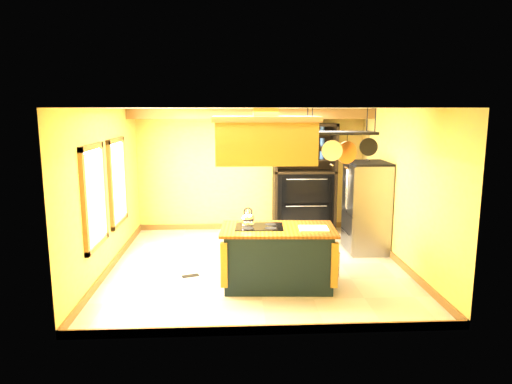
{
  "coord_description": "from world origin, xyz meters",
  "views": [
    {
      "loc": [
        -0.4,
        -7.59,
        2.68
      ],
      "look_at": [
        0.0,
        0.3,
        1.25
      ],
      "focal_mm": 32.0,
      "sensor_mm": 36.0,
      "label": 1
    }
  ],
  "objects": [
    {
      "name": "window_far",
      "position": [
        -2.47,
        0.6,
        1.4
      ],
      "size": [
        0.06,
        1.06,
        1.56
      ],
      "color": "brown",
      "rests_on": "wall_left"
    },
    {
      "name": "floor",
      "position": [
        0.0,
        0.0,
        0.0
      ],
      "size": [
        5.0,
        5.0,
        0.0
      ],
      "primitive_type": "plane",
      "color": "beige",
      "rests_on": "ground"
    },
    {
      "name": "wall_back",
      "position": [
        0.0,
        2.5,
        1.35
      ],
      "size": [
        5.0,
        0.02,
        2.7
      ],
      "primitive_type": "cube",
      "color": "#E9B055",
      "rests_on": "floor"
    },
    {
      "name": "floor_register",
      "position": [
        -1.11,
        -0.47,
        0.01
      ],
      "size": [
        0.3,
        0.21,
        0.01
      ],
      "primitive_type": "cube",
      "rotation": [
        0.0,
        0.0,
        0.34
      ],
      "color": "black",
      "rests_on": "floor"
    },
    {
      "name": "hutch",
      "position": [
        1.16,
        2.24,
        0.91
      ],
      "size": [
        1.35,
        0.61,
        2.39
      ],
      "color": "black",
      "rests_on": "floor"
    },
    {
      "name": "range_hood",
      "position": [
        0.07,
        -0.94,
        2.26
      ],
      "size": [
        1.52,
        0.86,
        0.8
      ],
      "color": "#A48129",
      "rests_on": "ceiling"
    },
    {
      "name": "ceiling",
      "position": [
        0.0,
        0.0,
        2.7
      ],
      "size": [
        5.0,
        5.0,
        0.0
      ],
      "primitive_type": "plane",
      "rotation": [
        3.14,
        0.0,
        0.0
      ],
      "color": "white",
      "rests_on": "wall_back"
    },
    {
      "name": "window_near",
      "position": [
        -2.47,
        -0.8,
        1.4
      ],
      "size": [
        0.06,
        1.06,
        1.56
      ],
      "color": "brown",
      "rests_on": "wall_left"
    },
    {
      "name": "pot_rack",
      "position": [
        1.18,
        -0.94,
        2.25
      ],
      "size": [
        1.06,
        0.5,
        0.83
      ],
      "color": "black",
      "rests_on": "ceiling"
    },
    {
      "name": "wall_front",
      "position": [
        0.0,
        -2.5,
        1.35
      ],
      "size": [
        5.0,
        0.02,
        2.7
      ],
      "primitive_type": "cube",
      "color": "#E9B055",
      "rests_on": "floor"
    },
    {
      "name": "refrigerator",
      "position": [
        2.12,
        0.73,
        0.82
      ],
      "size": [
        0.73,
        0.86,
        1.68
      ],
      "color": "gray",
      "rests_on": "floor"
    },
    {
      "name": "ceiling_beam",
      "position": [
        0.0,
        1.7,
        2.59
      ],
      "size": [
        5.0,
        0.15,
        0.2
      ],
      "primitive_type": "cube",
      "color": "brown",
      "rests_on": "ceiling"
    },
    {
      "name": "wall_left",
      "position": [
        -2.5,
        0.0,
        1.35
      ],
      "size": [
        0.02,
        5.0,
        2.7
      ],
      "primitive_type": "cube",
      "color": "#E9B055",
      "rests_on": "floor"
    },
    {
      "name": "wall_right",
      "position": [
        2.5,
        0.0,
        1.35
      ],
      "size": [
        0.02,
        5.0,
        2.7
      ],
      "primitive_type": "cube",
      "color": "#E9B055",
      "rests_on": "floor"
    },
    {
      "name": "kitchen_island",
      "position": [
        0.27,
        -0.94,
        0.47
      ],
      "size": [
        1.77,
        1.05,
        1.11
      ],
      "rotation": [
        0.0,
        0.0,
        -0.06
      ],
      "color": "black",
      "rests_on": "floor"
    }
  ]
}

